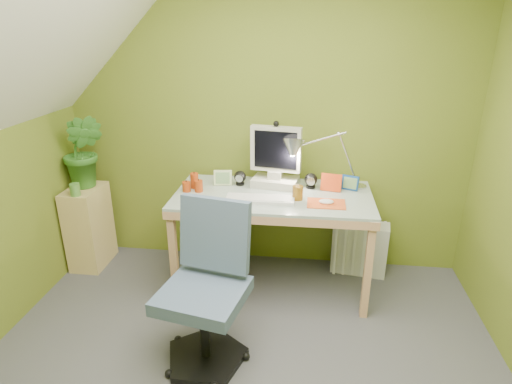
# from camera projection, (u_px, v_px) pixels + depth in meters

# --- Properties ---
(wall_back) EXTENTS (3.20, 0.01, 2.40)m
(wall_back) POSITION_uv_depth(u_px,v_px,m) (266.00, 123.00, 3.36)
(wall_back) COLOR olive
(wall_back) RESTS_ON floor
(desk) EXTENTS (1.44, 0.73, 0.77)m
(desk) POSITION_uv_depth(u_px,v_px,m) (272.00, 241.00, 3.26)
(desk) COLOR tan
(desk) RESTS_ON floor
(monitor) EXTENTS (0.42, 0.28, 0.53)m
(monitor) POSITION_uv_depth(u_px,v_px,m) (276.00, 152.00, 3.19)
(monitor) COLOR beige
(monitor) RESTS_ON desk
(speaker_left) EXTENTS (0.11, 0.11, 0.11)m
(speaker_left) POSITION_uv_depth(u_px,v_px,m) (240.00, 178.00, 3.28)
(speaker_left) COLOR black
(speaker_left) RESTS_ON desk
(speaker_right) EXTENTS (0.11, 0.11, 0.12)m
(speaker_right) POSITION_uv_depth(u_px,v_px,m) (311.00, 181.00, 3.21)
(speaker_right) COLOR black
(speaker_right) RESTS_ON desk
(keyboard) EXTENTS (0.48, 0.16, 0.02)m
(keyboard) POSITION_uv_depth(u_px,v_px,m) (260.00, 199.00, 3.00)
(keyboard) COLOR silver
(keyboard) RESTS_ON desk
(mousepad) EXTENTS (0.26, 0.19, 0.01)m
(mousepad) POSITION_uv_depth(u_px,v_px,m) (326.00, 204.00, 2.94)
(mousepad) COLOR #DB5622
(mousepad) RESTS_ON desk
(mouse) EXTENTS (0.11, 0.09, 0.03)m
(mouse) POSITION_uv_depth(u_px,v_px,m) (326.00, 202.00, 2.94)
(mouse) COLOR white
(mouse) RESTS_ON mousepad
(amber_tumbler) EXTENTS (0.09, 0.09, 0.10)m
(amber_tumbler) POSITION_uv_depth(u_px,v_px,m) (298.00, 193.00, 3.01)
(amber_tumbler) COLOR #996516
(amber_tumbler) RESTS_ON desk
(candle_cluster) EXTENTS (0.17, 0.16, 0.12)m
(candle_cluster) POSITION_uv_depth(u_px,v_px,m) (193.00, 182.00, 3.18)
(candle_cluster) COLOR #AE390F
(candle_cluster) RESTS_ON desk
(photo_frame_red) EXTENTS (0.15, 0.05, 0.13)m
(photo_frame_red) POSITION_uv_depth(u_px,v_px,m) (331.00, 182.00, 3.16)
(photo_frame_red) COLOR red
(photo_frame_red) RESTS_ON desk
(photo_frame_blue) EXTENTS (0.13, 0.06, 0.11)m
(photo_frame_blue) POSITION_uv_depth(u_px,v_px,m) (350.00, 183.00, 3.18)
(photo_frame_blue) COLOR navy
(photo_frame_blue) RESTS_ON desk
(photo_frame_green) EXTENTS (0.14, 0.04, 0.12)m
(photo_frame_green) POSITION_uv_depth(u_px,v_px,m) (223.00, 178.00, 3.27)
(photo_frame_green) COLOR beige
(photo_frame_green) RESTS_ON desk
(desk_lamp) EXTENTS (0.64, 0.35, 0.64)m
(desk_lamp) POSITION_uv_depth(u_px,v_px,m) (337.00, 147.00, 3.11)
(desk_lamp) COLOR silver
(desk_lamp) RESTS_ON desk
(side_ledge) EXTENTS (0.25, 0.39, 0.69)m
(side_ledge) POSITION_uv_depth(u_px,v_px,m) (89.00, 227.00, 3.58)
(side_ledge) COLOR #D8B772
(side_ledge) RESTS_ON floor
(potted_plant) EXTENTS (0.35, 0.29, 0.60)m
(potted_plant) POSITION_uv_depth(u_px,v_px,m) (84.00, 151.00, 3.39)
(potted_plant) COLOR #387627
(potted_plant) RESTS_ON side_ledge
(green_cup) EXTENTS (0.08, 0.08, 0.10)m
(green_cup) POSITION_uv_depth(u_px,v_px,m) (75.00, 190.00, 3.30)
(green_cup) COLOR #5A953E
(green_cup) RESTS_ON side_ledge
(task_chair) EXTENTS (0.63, 0.63, 0.97)m
(task_chair) POSITION_uv_depth(u_px,v_px,m) (203.00, 293.00, 2.46)
(task_chair) COLOR #455771
(task_chair) RESTS_ON floor
(radiator) EXTENTS (0.46, 0.24, 0.44)m
(radiator) POSITION_uv_depth(u_px,v_px,m) (359.00, 248.00, 3.50)
(radiator) COLOR silver
(radiator) RESTS_ON floor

